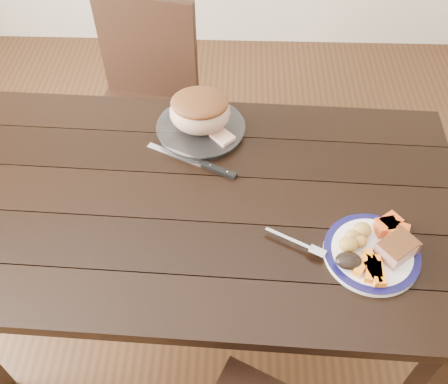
{
  "coord_description": "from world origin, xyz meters",
  "views": [
    {
      "loc": [
        0.11,
        -0.95,
        1.9
      ],
      "look_at": [
        0.08,
        -0.02,
        0.8
      ],
      "focal_mm": 40.0,
      "sensor_mm": 36.0,
      "label": 1
    }
  ],
  "objects_px": {
    "chair_far": "(144,98)",
    "roast_joint": "(200,112)",
    "pork_slice": "(396,249)",
    "fork": "(300,244)",
    "serving_platter": "(201,129)",
    "dining_table": "(199,216)",
    "dinner_plate": "(371,254)",
    "carving_knife": "(208,166)"
  },
  "relations": [
    {
      "from": "dinner_plate",
      "to": "fork",
      "type": "xyz_separation_m",
      "value": [
        -0.2,
        0.02,
        0.01
      ]
    },
    {
      "from": "dining_table",
      "to": "pork_slice",
      "type": "bearing_deg",
      "value": -19.69
    },
    {
      "from": "chair_far",
      "to": "serving_platter",
      "type": "relative_size",
      "value": 3.21
    },
    {
      "from": "pork_slice",
      "to": "dining_table",
      "type": "bearing_deg",
      "value": 160.31
    },
    {
      "from": "dining_table",
      "to": "serving_platter",
      "type": "distance_m",
      "value": 0.31
    },
    {
      "from": "chair_far",
      "to": "fork",
      "type": "height_order",
      "value": "chair_far"
    },
    {
      "from": "dinner_plate",
      "to": "roast_joint",
      "type": "relative_size",
      "value": 1.31
    },
    {
      "from": "serving_platter",
      "to": "pork_slice",
      "type": "relative_size",
      "value": 3.07
    },
    {
      "from": "serving_platter",
      "to": "fork",
      "type": "height_order",
      "value": "fork"
    },
    {
      "from": "dinner_plate",
      "to": "pork_slice",
      "type": "xyz_separation_m",
      "value": [
        0.06,
        -0.0,
        0.03
      ]
    },
    {
      "from": "pork_slice",
      "to": "carving_knife",
      "type": "relative_size",
      "value": 0.32
    },
    {
      "from": "pork_slice",
      "to": "fork",
      "type": "height_order",
      "value": "pork_slice"
    },
    {
      "from": "serving_platter",
      "to": "fork",
      "type": "distance_m",
      "value": 0.55
    },
    {
      "from": "chair_far",
      "to": "dining_table",
      "type": "bearing_deg",
      "value": 123.31
    },
    {
      "from": "pork_slice",
      "to": "serving_platter",
      "type": "bearing_deg",
      "value": 138.73
    },
    {
      "from": "dinner_plate",
      "to": "fork",
      "type": "relative_size",
      "value": 1.57
    },
    {
      "from": "pork_slice",
      "to": "roast_joint",
      "type": "distance_m",
      "value": 0.74
    },
    {
      "from": "chair_far",
      "to": "dinner_plate",
      "type": "bearing_deg",
      "value": 141.75
    },
    {
      "from": "serving_platter",
      "to": "roast_joint",
      "type": "distance_m",
      "value": 0.07
    },
    {
      "from": "dinner_plate",
      "to": "roast_joint",
      "type": "distance_m",
      "value": 0.69
    },
    {
      "from": "dinner_plate",
      "to": "fork",
      "type": "height_order",
      "value": "fork"
    },
    {
      "from": "chair_far",
      "to": "roast_joint",
      "type": "relative_size",
      "value": 4.67
    },
    {
      "from": "dining_table",
      "to": "chair_far",
      "type": "bearing_deg",
      "value": 111.58
    },
    {
      "from": "pork_slice",
      "to": "carving_knife",
      "type": "bearing_deg",
      "value": 148.69
    },
    {
      "from": "fork",
      "to": "serving_platter",
      "type": "bearing_deg",
      "value": 150.32
    },
    {
      "from": "dinner_plate",
      "to": "dining_table",
      "type": "bearing_deg",
      "value": 158.67
    },
    {
      "from": "chair_far",
      "to": "carving_knife",
      "type": "bearing_deg",
      "value": 128.86
    },
    {
      "from": "dining_table",
      "to": "pork_slice",
      "type": "height_order",
      "value": "pork_slice"
    },
    {
      "from": "chair_far",
      "to": "pork_slice",
      "type": "bearing_deg",
      "value": 143.64
    },
    {
      "from": "dinner_plate",
      "to": "carving_knife",
      "type": "height_order",
      "value": "dinner_plate"
    },
    {
      "from": "dinner_plate",
      "to": "serving_platter",
      "type": "height_order",
      "value": "serving_platter"
    },
    {
      "from": "dining_table",
      "to": "pork_slice",
      "type": "xyz_separation_m",
      "value": [
        0.54,
        -0.19,
        0.13
      ]
    },
    {
      "from": "pork_slice",
      "to": "roast_joint",
      "type": "xyz_separation_m",
      "value": [
        -0.55,
        0.49,
        0.04
      ]
    },
    {
      "from": "roast_joint",
      "to": "fork",
      "type": "bearing_deg",
      "value": -57.07
    },
    {
      "from": "dining_table",
      "to": "dinner_plate",
      "type": "relative_size",
      "value": 6.27
    },
    {
      "from": "dinner_plate",
      "to": "serving_platter",
      "type": "distance_m",
      "value": 0.69
    },
    {
      "from": "chair_far",
      "to": "roast_joint",
      "type": "xyz_separation_m",
      "value": [
        0.28,
        -0.45,
        0.31
      ]
    },
    {
      "from": "serving_platter",
      "to": "fork",
      "type": "bearing_deg",
      "value": -57.07
    },
    {
      "from": "carving_knife",
      "to": "roast_joint",
      "type": "bearing_deg",
      "value": 126.21
    },
    {
      "from": "chair_far",
      "to": "serving_platter",
      "type": "height_order",
      "value": "chair_far"
    },
    {
      "from": "fork",
      "to": "pork_slice",
      "type": "bearing_deg",
      "value": 22.39
    },
    {
      "from": "chair_far",
      "to": "pork_slice",
      "type": "height_order",
      "value": "chair_far"
    }
  ]
}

